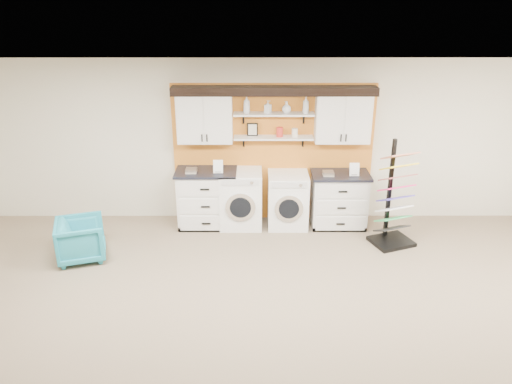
{
  "coord_description": "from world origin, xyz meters",
  "views": [
    {
      "loc": [
        -0.3,
        -4.2,
        3.86
      ],
      "look_at": [
        -0.29,
        2.3,
        1.17
      ],
      "focal_mm": 35.0,
      "sensor_mm": 36.0,
      "label": 1
    }
  ],
  "objects_px": {
    "base_cabinet_left": "(207,198)",
    "sample_rack": "(393,212)",
    "dryer": "(288,200)",
    "base_cabinet_right": "(339,199)",
    "washer": "(241,199)",
    "armchair": "(81,239)"
  },
  "relations": [
    {
      "from": "armchair",
      "to": "base_cabinet_left",
      "type": "bearing_deg",
      "value": -74.74
    },
    {
      "from": "dryer",
      "to": "armchair",
      "type": "bearing_deg",
      "value": -160.24
    },
    {
      "from": "base_cabinet_right",
      "to": "sample_rack",
      "type": "bearing_deg",
      "value": -41.05
    },
    {
      "from": "base_cabinet_left",
      "to": "armchair",
      "type": "bearing_deg",
      "value": -147.58
    },
    {
      "from": "armchair",
      "to": "washer",
      "type": "bearing_deg",
      "value": -81.53
    },
    {
      "from": "base_cabinet_right",
      "to": "armchair",
      "type": "distance_m",
      "value": 4.23
    },
    {
      "from": "washer",
      "to": "armchair",
      "type": "bearing_deg",
      "value": -154.37
    },
    {
      "from": "base_cabinet_left",
      "to": "armchair",
      "type": "xyz_separation_m",
      "value": [
        -1.81,
        -1.15,
        -0.18
      ]
    },
    {
      "from": "base_cabinet_left",
      "to": "sample_rack",
      "type": "xyz_separation_m",
      "value": [
        3.02,
        -0.66,
        0.04
      ]
    },
    {
      "from": "washer",
      "to": "armchair",
      "type": "relative_size",
      "value": 1.43
    },
    {
      "from": "base_cabinet_left",
      "to": "dryer",
      "type": "height_order",
      "value": "base_cabinet_left"
    },
    {
      "from": "base_cabinet_right",
      "to": "dryer",
      "type": "xyz_separation_m",
      "value": [
        -0.88,
        -0.0,
        -0.0
      ]
    },
    {
      "from": "washer",
      "to": "base_cabinet_right",
      "type": "bearing_deg",
      "value": 0.11
    },
    {
      "from": "base_cabinet_right",
      "to": "dryer",
      "type": "distance_m",
      "value": 0.88
    },
    {
      "from": "base_cabinet_left",
      "to": "base_cabinet_right",
      "type": "bearing_deg",
      "value": 0.0
    },
    {
      "from": "base_cabinet_left",
      "to": "dryer",
      "type": "xyz_separation_m",
      "value": [
        1.38,
        -0.0,
        -0.03
      ]
    },
    {
      "from": "washer",
      "to": "armchair",
      "type": "xyz_separation_m",
      "value": [
        -2.39,
        -1.15,
        -0.18
      ]
    },
    {
      "from": "base_cabinet_right",
      "to": "armchair",
      "type": "height_order",
      "value": "base_cabinet_right"
    },
    {
      "from": "dryer",
      "to": "base_cabinet_right",
      "type": "bearing_deg",
      "value": 0.22
    },
    {
      "from": "dryer",
      "to": "sample_rack",
      "type": "distance_m",
      "value": 1.77
    },
    {
      "from": "sample_rack",
      "to": "washer",
      "type": "bearing_deg",
      "value": 143.72
    },
    {
      "from": "base_cabinet_left",
      "to": "sample_rack",
      "type": "height_order",
      "value": "sample_rack"
    }
  ]
}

